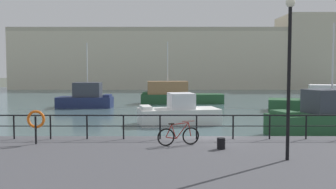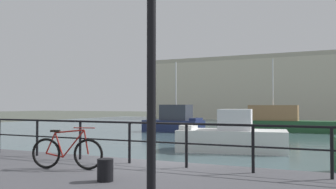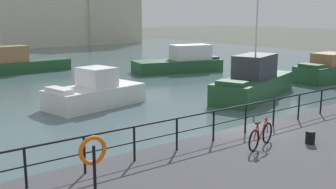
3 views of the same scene
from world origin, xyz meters
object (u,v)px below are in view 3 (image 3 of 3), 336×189
at_px(moored_blue_motorboat, 95,93).
at_px(moored_harbor_tender, 13,63).
at_px(moored_green_narrowboat, 254,82).
at_px(parked_bicycle, 261,136).
at_px(life_ring_stand, 93,152).
at_px(moored_cabin_cruiser, 181,62).
at_px(mooring_bollard, 310,137).

bearing_deg(moored_blue_motorboat, moored_harbor_tender, -101.66).
bearing_deg(moored_green_narrowboat, moored_harbor_tender, -85.16).
bearing_deg(parked_bicycle, life_ring_stand, 160.42).
relative_size(moored_cabin_cruiser, moored_blue_motorboat, 1.41).
bearing_deg(mooring_bollard, life_ring_stand, 171.68).
bearing_deg(mooring_bollard, moored_cabin_cruiser, 61.46).
bearing_deg(life_ring_stand, mooring_bollard, -8.32).
bearing_deg(moored_harbor_tender, moored_blue_motorboat, 86.66).
distance_m(moored_harbor_tender, life_ring_stand, 29.08).
bearing_deg(parked_bicycle, moored_cabin_cruiser, 40.94).
distance_m(moored_blue_motorboat, life_ring_stand, 13.68).
distance_m(moored_cabin_cruiser, life_ring_stand, 27.76).
xyz_separation_m(moored_blue_motorboat, parked_bicycle, (-0.33, -12.48, 0.55)).
bearing_deg(life_ring_stand, moored_blue_motorboat, 62.96).
bearing_deg(moored_blue_motorboat, mooring_bollard, 84.62).
xyz_separation_m(moored_green_narrowboat, moored_cabin_cruiser, (3.57, 11.81, -0.10)).
relative_size(moored_blue_motorboat, parked_bicycle, 3.49).
distance_m(moored_harbor_tender, mooring_bollard, 29.47).
bearing_deg(moored_green_narrowboat, moored_blue_motorboat, -41.86).
height_order(moored_cabin_cruiser, parked_bicycle, moored_cabin_cruiser).
relative_size(moored_green_narrowboat, moored_harbor_tender, 0.93).
relative_size(parked_bicycle, life_ring_stand, 1.23).
xyz_separation_m(moored_blue_motorboat, mooring_bollard, (1.30, -13.24, 0.38)).
xyz_separation_m(parked_bicycle, life_ring_stand, (-5.87, 0.34, 0.59)).
bearing_deg(moored_harbor_tender, moored_cabin_cruiser, 144.44).
distance_m(mooring_bollard, life_ring_stand, 7.62).
relative_size(moored_cabin_cruiser, mooring_bollard, 19.23).
height_order(moored_harbor_tender, life_ring_stand, moored_harbor_tender).
distance_m(moored_green_narrowboat, parked_bicycle, 12.97).
relative_size(moored_green_narrowboat, parked_bicycle, 4.97).
height_order(moored_cabin_cruiser, life_ring_stand, moored_cabin_cruiser).
xyz_separation_m(moored_harbor_tender, moored_cabin_cruiser, (12.67, -8.20, -0.06)).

